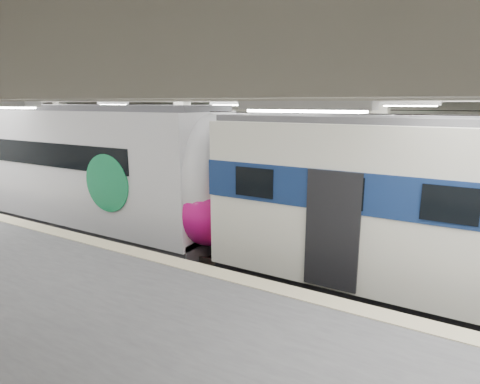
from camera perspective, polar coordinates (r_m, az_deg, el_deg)
The scene contains 3 objects.
station_hall at distance 11.80m, azimuth -10.96°, elevation 3.93°, with size 36.00×24.00×5.75m.
modern_emu at distance 16.78m, azimuth -20.06°, elevation 3.01°, with size 15.40×3.18×4.89m.
far_train at distance 19.38m, azimuth -3.12°, elevation 4.69°, with size 14.04×2.97×4.47m.
Camera 1 is at (7.77, -10.45, 4.98)m, focal length 30.00 mm.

